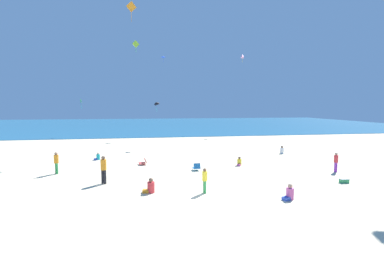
{
  "coord_description": "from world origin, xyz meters",
  "views": [
    {
      "loc": [
        -3.44,
        -13.12,
        4.75
      ],
      "look_at": [
        0.0,
        7.86,
        3.01
      ],
      "focal_mm": 25.45,
      "sensor_mm": 36.0,
      "label": 1
    }
  ],
  "objects_px": {
    "person_8": "(150,187)",
    "kite_pink": "(242,56)",
    "kite_orange": "(131,7)",
    "person_2": "(104,168)",
    "person_6": "(239,162)",
    "kite_green": "(81,101)",
    "person_5": "(336,161)",
    "cooler_box": "(344,181)",
    "beach_chair_near_camera": "(143,162)",
    "person_7": "(56,161)",
    "kite_blue": "(163,57)",
    "beach_chair_mid_beach": "(197,167)",
    "person_4": "(289,194)",
    "kite_lime": "(136,44)",
    "person_1": "(282,151)",
    "kite_black": "(156,103)",
    "person_3": "(205,179)",
    "person_0": "(98,157)"
  },
  "relations": [
    {
      "from": "person_5",
      "to": "kite_pink",
      "type": "height_order",
      "value": "kite_pink"
    },
    {
      "from": "person_7",
      "to": "person_8",
      "type": "bearing_deg",
      "value": 101.36
    },
    {
      "from": "kite_orange",
      "to": "cooler_box",
      "type": "bearing_deg",
      "value": -48.32
    },
    {
      "from": "beach_chair_near_camera",
      "to": "kite_blue",
      "type": "height_order",
      "value": "kite_blue"
    },
    {
      "from": "person_1",
      "to": "kite_black",
      "type": "distance_m",
      "value": 14.38
    },
    {
      "from": "cooler_box",
      "to": "person_1",
      "type": "height_order",
      "value": "person_1"
    },
    {
      "from": "person_8",
      "to": "kite_blue",
      "type": "xyz_separation_m",
      "value": [
        2.41,
        27.89,
        11.97
      ]
    },
    {
      "from": "kite_lime",
      "to": "person_7",
      "type": "bearing_deg",
      "value": -136.76
    },
    {
      "from": "person_5",
      "to": "kite_orange",
      "type": "xyz_separation_m",
      "value": [
        -14.79,
        12.55,
        14.17
      ]
    },
    {
      "from": "kite_orange",
      "to": "kite_green",
      "type": "bearing_deg",
      "value": 119.93
    },
    {
      "from": "beach_chair_mid_beach",
      "to": "person_2",
      "type": "xyz_separation_m",
      "value": [
        -6.18,
        -2.37,
        0.73
      ]
    },
    {
      "from": "beach_chair_mid_beach",
      "to": "kite_orange",
      "type": "bearing_deg",
      "value": 21.9
    },
    {
      "from": "beach_chair_near_camera",
      "to": "person_8",
      "type": "xyz_separation_m",
      "value": [
        0.46,
        -7.3,
        0.08
      ]
    },
    {
      "from": "person_4",
      "to": "kite_lime",
      "type": "relative_size",
      "value": 0.76
    },
    {
      "from": "person_2",
      "to": "person_3",
      "type": "relative_size",
      "value": 1.25
    },
    {
      "from": "beach_chair_mid_beach",
      "to": "person_5",
      "type": "xyz_separation_m",
      "value": [
        9.78,
        -2.03,
        0.55
      ]
    },
    {
      "from": "beach_chair_near_camera",
      "to": "person_8",
      "type": "height_order",
      "value": "person_8"
    },
    {
      "from": "person_3",
      "to": "person_8",
      "type": "bearing_deg",
      "value": 161.8
    },
    {
      "from": "kite_orange",
      "to": "person_2",
      "type": "bearing_deg",
      "value": -95.19
    },
    {
      "from": "person_5",
      "to": "kite_green",
      "type": "relative_size",
      "value": 0.92
    },
    {
      "from": "beach_chair_mid_beach",
      "to": "person_7",
      "type": "xyz_separation_m",
      "value": [
        -9.82,
        0.68,
        0.62
      ]
    },
    {
      "from": "person_1",
      "to": "person_7",
      "type": "xyz_separation_m",
      "value": [
        -19.52,
        -5.05,
        0.6
      ]
    },
    {
      "from": "person_4",
      "to": "kite_lime",
      "type": "xyz_separation_m",
      "value": [
        -8.0,
        12.53,
        9.88
      ]
    },
    {
      "from": "cooler_box",
      "to": "beach_chair_near_camera",
      "type": "bearing_deg",
      "value": 149.28
    },
    {
      "from": "beach_chair_near_camera",
      "to": "kite_pink",
      "type": "bearing_deg",
      "value": -135.85
    },
    {
      "from": "kite_pink",
      "to": "person_6",
      "type": "bearing_deg",
      "value": -109.92
    },
    {
      "from": "beach_chair_near_camera",
      "to": "kite_lime",
      "type": "height_order",
      "value": "kite_lime"
    },
    {
      "from": "beach_chair_mid_beach",
      "to": "person_1",
      "type": "bearing_deg",
      "value": -63.0
    },
    {
      "from": "person_0",
      "to": "person_2",
      "type": "distance_m",
      "value": 7.98
    },
    {
      "from": "person_4",
      "to": "kite_pink",
      "type": "distance_m",
      "value": 36.18
    },
    {
      "from": "person_6",
      "to": "person_8",
      "type": "height_order",
      "value": "person_8"
    },
    {
      "from": "person_0",
      "to": "kite_lime",
      "type": "height_order",
      "value": "kite_lime"
    },
    {
      "from": "person_4",
      "to": "kite_lime",
      "type": "bearing_deg",
      "value": -78.91
    },
    {
      "from": "cooler_box",
      "to": "person_8",
      "type": "distance_m",
      "value": 11.84
    },
    {
      "from": "person_2",
      "to": "person_8",
      "type": "relative_size",
      "value": 2.09
    },
    {
      "from": "person_8",
      "to": "person_7",
      "type": "bearing_deg",
      "value": -31.82
    },
    {
      "from": "person_7",
      "to": "kite_blue",
      "type": "xyz_separation_m",
      "value": [
        8.82,
        22.64,
        11.39
      ]
    },
    {
      "from": "kite_orange",
      "to": "kite_blue",
      "type": "xyz_separation_m",
      "value": [
        4.01,
        12.8,
        -2.71
      ]
    },
    {
      "from": "beach_chair_mid_beach",
      "to": "cooler_box",
      "type": "bearing_deg",
      "value": -122.04
    },
    {
      "from": "person_8",
      "to": "kite_green",
      "type": "bearing_deg",
      "value": -63.65
    },
    {
      "from": "beach_chair_mid_beach",
      "to": "kite_blue",
      "type": "bearing_deg",
      "value": -1.1
    },
    {
      "from": "person_5",
      "to": "kite_lime",
      "type": "bearing_deg",
      "value": -138.6
    },
    {
      "from": "person_5",
      "to": "person_7",
      "type": "xyz_separation_m",
      "value": [
        -19.6,
        2.7,
        0.07
      ]
    },
    {
      "from": "kite_orange",
      "to": "kite_blue",
      "type": "bearing_deg",
      "value": 72.6
    },
    {
      "from": "person_8",
      "to": "kite_pink",
      "type": "relative_size",
      "value": 0.53
    },
    {
      "from": "person_1",
      "to": "person_5",
      "type": "distance_m",
      "value": 7.77
    },
    {
      "from": "kite_pink",
      "to": "kite_blue",
      "type": "distance_m",
      "value": 13.84
    },
    {
      "from": "kite_green",
      "to": "kite_black",
      "type": "relative_size",
      "value": 1.3
    },
    {
      "from": "person_5",
      "to": "kite_blue",
      "type": "xyz_separation_m",
      "value": [
        -10.78,
        25.35,
        11.46
      ]
    },
    {
      "from": "cooler_box",
      "to": "person_1",
      "type": "relative_size",
      "value": 0.68
    }
  ]
}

